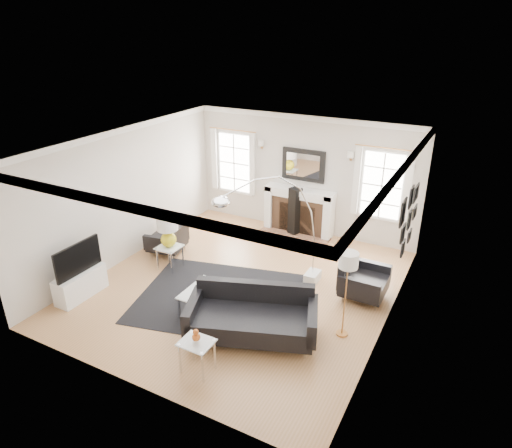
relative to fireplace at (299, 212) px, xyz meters
The scene contains 25 objects.
floor 2.84m from the fireplace, 90.00° to the right, with size 6.00×6.00×0.00m, color #AC7948.
back_wall 0.88m from the fireplace, 90.00° to the left, with size 5.50×0.04×2.80m, color beige.
front_wall 5.85m from the fireplace, 90.00° to the right, with size 5.50×0.04×2.80m, color beige.
left_wall 4.01m from the fireplace, 134.58° to the right, with size 0.04×6.00×2.80m, color beige.
right_wall 4.01m from the fireplace, 45.42° to the right, with size 0.04×6.00×2.80m, color beige.
ceiling 3.59m from the fireplace, 90.00° to the right, with size 5.50×6.00×0.02m, color white.
crown_molding 3.55m from the fireplace, 90.00° to the right, with size 5.50×6.00×0.12m, color white.
fireplace is the anchor object (origin of this frame).
mantel_mirror 1.12m from the fireplace, 90.00° to the left, with size 1.05×0.07×0.75m.
window_left 2.07m from the fireplace, behind, with size 1.24×0.15×1.62m.
window_right 2.07m from the fireplace, ahead, with size 1.24×0.15×1.62m.
gallery_wall 3.26m from the fireplace, 28.83° to the right, with size 0.04×1.73×1.29m.
tv_unit 5.12m from the fireplace, 118.55° to the right, with size 0.35×1.00×1.09m.
area_rug 3.40m from the fireplace, 92.77° to the right, with size 2.90×2.41×0.01m, color black.
sofa 4.13m from the fireplace, 77.20° to the right, with size 2.25×1.58×0.67m.
armchair_left 3.13m from the fireplace, 132.41° to the right, with size 0.87×0.93×0.55m.
armchair_right 2.99m from the fireplace, 44.23° to the right, with size 0.80×0.89×0.60m.
coffee_table 3.78m from the fireplace, 90.85° to the right, with size 0.87×0.87×0.39m.
side_table_left 3.30m from the fireplace, 119.89° to the right, with size 0.45×0.45×0.50m.
nesting_table 5.17m from the fireplace, 83.28° to the right, with size 0.47×0.40×0.52m.
gourd_lamp 3.32m from the fireplace, 119.89° to the right, with size 0.42×0.42×0.68m.
orange_vase 5.17m from the fireplace, 83.28° to the right, with size 0.12×0.12×0.19m.
arc_floor_lamp 2.69m from the fireplace, 79.37° to the right, with size 1.63×1.51×2.30m.
stick_floor_lamp 4.06m from the fireplace, 56.52° to the right, with size 0.30×0.30×1.50m.
speaker_tower 0.15m from the fireplace, 107.01° to the right, with size 0.23×0.23×1.17m, color black.
Camera 1 is at (3.81, -6.58, 4.68)m, focal length 32.00 mm.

